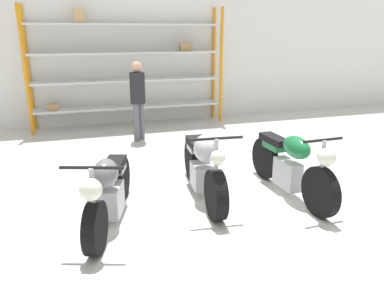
{
  "coord_description": "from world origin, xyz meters",
  "views": [
    {
      "loc": [
        -1.53,
        -4.68,
        2.31
      ],
      "look_at": [
        0.0,
        0.4,
        0.7
      ],
      "focal_mm": 35.0,
      "sensor_mm": 36.0,
      "label": 1
    }
  ],
  "objects_px": {
    "person_browsing": "(138,95)",
    "shelving_rack": "(128,66)",
    "motorcycle_grey": "(109,191)",
    "motorcycle_green": "(291,164)",
    "motorcycle_silver": "(203,166)"
  },
  "relations": [
    {
      "from": "shelving_rack",
      "to": "motorcycle_grey",
      "type": "distance_m",
      "value": 5.23
    },
    {
      "from": "motorcycle_green",
      "to": "person_browsing",
      "type": "xyz_separation_m",
      "value": [
        -1.63,
        3.52,
        0.52
      ]
    },
    {
      "from": "person_browsing",
      "to": "shelving_rack",
      "type": "bearing_deg",
      "value": -45.71
    },
    {
      "from": "motorcycle_silver",
      "to": "motorcycle_green",
      "type": "height_order",
      "value": "motorcycle_silver"
    },
    {
      "from": "shelving_rack",
      "to": "motorcycle_green",
      "type": "xyz_separation_m",
      "value": [
        1.64,
        -4.96,
        -1.01
      ]
    },
    {
      "from": "shelving_rack",
      "to": "person_browsing",
      "type": "bearing_deg",
      "value": -89.84
    },
    {
      "from": "shelving_rack",
      "to": "motorcycle_silver",
      "type": "bearing_deg",
      "value": -84.79
    },
    {
      "from": "shelving_rack",
      "to": "person_browsing",
      "type": "xyz_separation_m",
      "value": [
        0.0,
        -1.44,
        -0.49
      ]
    },
    {
      "from": "motorcycle_grey",
      "to": "motorcycle_silver",
      "type": "xyz_separation_m",
      "value": [
        1.36,
        0.41,
        0.03
      ]
    },
    {
      "from": "motorcycle_grey",
      "to": "person_browsing",
      "type": "distance_m",
      "value": 3.76
    },
    {
      "from": "motorcycle_grey",
      "to": "motorcycle_silver",
      "type": "distance_m",
      "value": 1.42
    },
    {
      "from": "shelving_rack",
      "to": "motorcycle_green",
      "type": "bearing_deg",
      "value": -71.73
    },
    {
      "from": "motorcycle_grey",
      "to": "person_browsing",
      "type": "height_order",
      "value": "person_browsing"
    },
    {
      "from": "shelving_rack",
      "to": "person_browsing",
      "type": "distance_m",
      "value": 1.53
    },
    {
      "from": "motorcycle_grey",
      "to": "motorcycle_silver",
      "type": "bearing_deg",
      "value": 124.41
    }
  ]
}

